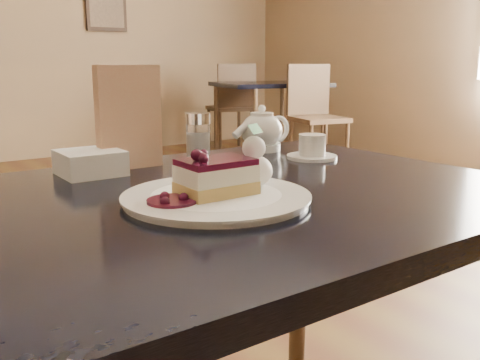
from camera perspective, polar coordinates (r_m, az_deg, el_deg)
main_table at (r=0.98m, az=-4.14°, el=-6.23°), size 1.23×0.82×0.77m
dessert_plate at (r=0.91m, az=-2.54°, el=-1.92°), size 0.31×0.31×0.01m
cheesecake_slice at (r=0.90m, az=-2.57°, el=0.31°), size 0.12×0.09×0.06m
whipped_cream at (r=0.96m, az=1.48°, el=0.99°), size 0.07×0.07×0.06m
berry_sauce at (r=0.86m, az=-7.25°, el=-2.24°), size 0.08×0.08×0.01m
tea_set at (r=1.41m, az=3.34°, el=4.79°), size 0.20×0.29×0.11m
menu_card at (r=1.21m, az=-11.77°, el=6.55°), size 0.14×0.03×0.23m
sugar_shaker at (r=1.30m, az=-4.49°, el=4.74°), size 0.06×0.06×0.11m
napkin_stack at (r=1.17m, az=-15.69°, el=1.80°), size 0.12×0.12×0.05m
bg_table_far_right at (r=5.67m, az=3.14°, el=3.07°), size 1.22×1.93×1.28m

